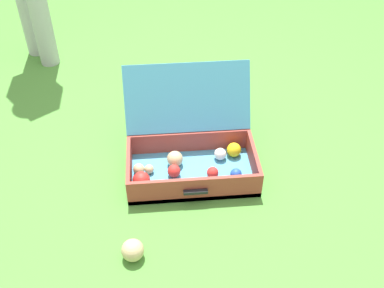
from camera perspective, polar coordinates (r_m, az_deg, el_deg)
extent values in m
plane|color=#4C8C38|center=(2.29, -0.31, -3.33)|extent=(16.00, 16.00, 0.00)
cube|color=#4799C6|center=(2.26, 0.00, -3.67)|extent=(0.62, 0.34, 0.03)
cube|color=#9E3D33|center=(2.22, -7.73, -3.08)|extent=(0.02, 0.34, 0.14)
cube|color=#9E3D33|center=(2.26, 7.60, -2.15)|extent=(0.02, 0.34, 0.14)
cube|color=#9E3D33|center=(2.10, 0.39, -5.65)|extent=(0.58, 0.02, 0.14)
cube|color=#9E3D33|center=(2.34, -0.35, 0.08)|extent=(0.58, 0.02, 0.14)
cube|color=#4799C6|center=(2.27, -0.56, 5.73)|extent=(0.62, 0.17, 0.31)
cube|color=black|center=(2.09, 0.44, -5.93)|extent=(0.11, 0.02, 0.02)
sphere|color=blue|center=(2.21, 5.44, -3.70)|extent=(0.06, 0.06, 0.06)
sphere|color=#D1B784|center=(2.24, -6.57, -3.10)|extent=(0.06, 0.06, 0.06)
sphere|color=red|center=(2.21, -2.23, -3.35)|extent=(0.06, 0.06, 0.06)
sphere|color=red|center=(2.21, 2.56, -3.55)|extent=(0.06, 0.06, 0.06)
sphere|color=#D1B784|center=(2.24, -5.30, -3.10)|extent=(0.05, 0.05, 0.05)
sphere|color=#D1B784|center=(2.26, -2.12, -1.85)|extent=(0.08, 0.08, 0.08)
sphere|color=purple|center=(2.18, 3.85, -4.61)|extent=(0.04, 0.04, 0.04)
sphere|color=yellow|center=(2.32, 5.19, -0.71)|extent=(0.07, 0.07, 0.07)
sphere|color=red|center=(2.16, -6.27, -4.47)|extent=(0.08, 0.08, 0.08)
sphere|color=white|center=(2.30, 3.50, -1.24)|extent=(0.06, 0.06, 0.06)
sphere|color=#D1B784|center=(1.93, -7.32, -12.86)|extent=(0.09, 0.09, 0.09)
cylinder|color=#B2B2B7|center=(3.06, -18.61, 16.45)|extent=(0.12, 0.12, 0.86)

